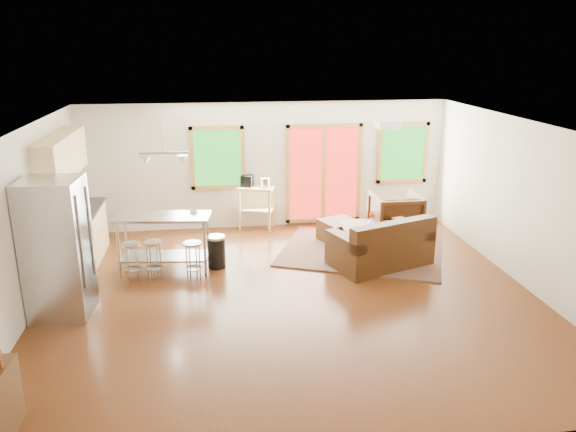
{
  "coord_description": "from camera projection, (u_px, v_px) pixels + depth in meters",
  "views": [
    {
      "loc": [
        -1.14,
        -7.81,
        3.76
      ],
      "look_at": [
        0.0,
        0.3,
        1.2
      ],
      "focal_mm": 35.0,
      "sensor_mm": 36.0,
      "label": 1
    }
  ],
  "objects": [
    {
      "name": "floor",
      "position": [
        291.0,
        296.0,
        8.66
      ],
      "size": [
        7.5,
        7.0,
        0.02
      ],
      "primitive_type": "cube",
      "color": "#3E1D0B",
      "rests_on": "ground"
    },
    {
      "name": "ceiling",
      "position": [
        291.0,
        127.0,
        7.88
      ],
      "size": [
        7.5,
        7.0,
        0.02
      ],
      "primitive_type": "cube",
      "color": "white",
      "rests_on": "ground"
    },
    {
      "name": "back_wall",
      "position": [
        266.0,
        166.0,
        11.58
      ],
      "size": [
        7.5,
        0.02,
        2.6
      ],
      "primitive_type": "cube",
      "color": "silver",
      "rests_on": "ground"
    },
    {
      "name": "left_wall",
      "position": [
        23.0,
        227.0,
        7.77
      ],
      "size": [
        0.02,
        7.0,
        2.6
      ],
      "primitive_type": "cube",
      "color": "silver",
      "rests_on": "ground"
    },
    {
      "name": "right_wall",
      "position": [
        529.0,
        206.0,
        8.77
      ],
      "size": [
        0.02,
        7.0,
        2.6
      ],
      "primitive_type": "cube",
      "color": "silver",
      "rests_on": "ground"
    },
    {
      "name": "front_wall",
      "position": [
        348.0,
        332.0,
        4.95
      ],
      "size": [
        7.5,
        0.02,
        2.6
      ],
      "primitive_type": "cube",
      "color": "silver",
      "rests_on": "ground"
    },
    {
      "name": "window_left",
      "position": [
        217.0,
        158.0,
        11.35
      ],
      "size": [
        1.1,
        0.05,
        1.3
      ],
      "color": "#195818",
      "rests_on": "back_wall"
    },
    {
      "name": "french_doors",
      "position": [
        324.0,
        174.0,
        11.76
      ],
      "size": [
        1.6,
        0.05,
        2.1
      ],
      "color": "red",
      "rests_on": "back_wall"
    },
    {
      "name": "window_right",
      "position": [
        403.0,
        153.0,
        11.86
      ],
      "size": [
        1.1,
        0.05,
        1.3
      ],
      "color": "#195818",
      "rests_on": "back_wall"
    },
    {
      "name": "rug",
      "position": [
        362.0,
        251.0,
        10.45
      ],
      "size": [
        3.53,
        3.17,
        0.03
      ],
      "primitive_type": "cube",
      "rotation": [
        0.0,
        0.0,
        -0.4
      ],
      "color": "#495737",
      "rests_on": "floor"
    },
    {
      "name": "loveseat",
      "position": [
        382.0,
        247.0,
        9.72
      ],
      "size": [
        1.9,
        1.47,
        0.89
      ],
      "rotation": [
        0.0,
        0.0,
        0.36
      ],
      "color": "black",
      "rests_on": "floor"
    },
    {
      "name": "coffee_table",
      "position": [
        369.0,
        227.0,
        10.66
      ],
      "size": [
        1.12,
        0.7,
        0.44
      ],
      "rotation": [
        0.0,
        0.0,
        -0.03
      ],
      "color": "#3E2713",
      "rests_on": "floor"
    },
    {
      "name": "armchair",
      "position": [
        395.0,
        212.0,
        11.26
      ],
      "size": [
        0.93,
        0.87,
        0.95
      ],
      "primitive_type": "imported",
      "rotation": [
        0.0,
        0.0,
        3.14
      ],
      "color": "black",
      "rests_on": "floor"
    },
    {
      "name": "ottoman",
      "position": [
        339.0,
        231.0,
        10.93
      ],
      "size": [
        0.85,
        0.85,
        0.43
      ],
      "primitive_type": "cube",
      "rotation": [
        0.0,
        0.0,
        0.39
      ],
      "color": "black",
      "rests_on": "floor"
    },
    {
      "name": "vase",
      "position": [
        372.0,
        222.0,
        10.57
      ],
      "size": [
        0.17,
        0.18,
        0.29
      ],
      "rotation": [
        0.0,
        0.0,
        -0.02
      ],
      "color": "silver",
      "rests_on": "coffee_table"
    },
    {
      "name": "book",
      "position": [
        382.0,
        220.0,
        10.54
      ],
      "size": [
        0.21,
        0.1,
        0.29
      ],
      "primitive_type": "imported",
      "rotation": [
        0.0,
        0.0,
        0.37
      ],
      "color": "brown",
      "rests_on": "coffee_table"
    },
    {
      "name": "cabinets",
      "position": [
        73.0,
        215.0,
        9.52
      ],
      "size": [
        0.64,
        2.24,
        2.3
      ],
      "color": "#DDBF7C",
      "rests_on": "floor"
    },
    {
      "name": "refrigerator",
      "position": [
        58.0,
        249.0,
        7.81
      ],
      "size": [
        0.86,
        0.83,
        1.99
      ],
      "rotation": [
        0.0,
        0.0,
        -0.07
      ],
      "color": "#B7BABC",
      "rests_on": "floor"
    },
    {
      "name": "island",
      "position": [
        164.0,
        233.0,
        9.42
      ],
      "size": [
        1.62,
        0.8,
        0.99
      ],
      "rotation": [
        0.0,
        0.0,
        -0.12
      ],
      "color": "#B7BABC",
      "rests_on": "floor"
    },
    {
      "name": "cup",
      "position": [
        194.0,
        211.0,
        9.5
      ],
      "size": [
        0.13,
        0.1,
        0.12
      ],
      "primitive_type": "imported",
      "rotation": [
        0.0,
        0.0,
        -0.05
      ],
      "color": "white",
      "rests_on": "island"
    },
    {
      "name": "bar_stool_a",
      "position": [
        132.0,
        253.0,
        9.1
      ],
      "size": [
        0.38,
        0.38,
        0.64
      ],
      "rotation": [
        0.0,
        0.0,
        0.34
      ],
      "color": "#B7BABC",
      "rests_on": "floor"
    },
    {
      "name": "bar_stool_b",
      "position": [
        153.0,
        251.0,
        9.14
      ],
      "size": [
        0.4,
        0.4,
        0.65
      ],
      "rotation": [
        0.0,
        0.0,
        0.4
      ],
      "color": "#B7BABC",
      "rests_on": "floor"
    },
    {
      "name": "bar_stool_c",
      "position": [
        193.0,
        252.0,
        9.12
      ],
      "size": [
        0.39,
        0.39,
        0.64
      ],
      "rotation": [
        0.0,
        0.0,
        0.35
      ],
      "color": "#B7BABC",
      "rests_on": "floor"
    },
    {
      "name": "trash_can",
      "position": [
        217.0,
        252.0,
        9.67
      ],
      "size": [
        0.32,
        0.32,
        0.57
      ],
      "rotation": [
        0.0,
        0.0,
        0.03
      ],
      "color": "black",
      "rests_on": "floor"
    },
    {
      "name": "kitchen_cart",
      "position": [
        255.0,
        192.0,
        11.56
      ],
      "size": [
        0.86,
        0.69,
        1.13
      ],
      "rotation": [
        0.0,
        0.0,
        -0.33
      ],
      "color": "#DDBF7C",
      "rests_on": "floor"
    },
    {
      "name": "ceiling_flush",
      "position": [
        388.0,
        124.0,
        8.68
      ],
      "size": [
        0.35,
        0.35,
        0.12
      ],
      "primitive_type": "cube",
      "color": "white",
      "rests_on": "ceiling"
    },
    {
      "name": "pendant_light",
      "position": [
        164.0,
        159.0,
        9.25
      ],
      "size": [
        0.8,
        0.18,
        0.79
      ],
      "color": "gray",
      "rests_on": "ceiling"
    }
  ]
}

